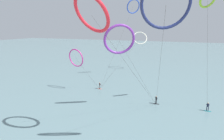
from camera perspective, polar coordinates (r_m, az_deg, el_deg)
The scene contains 11 objects.
sea_water at distance 113.73m, azimuth 16.79°, elevation 4.48°, with size 400.00×200.00×0.08m, color slate.
surfer_charcoal at distance 39.82m, azimuth 13.06°, elevation -8.85°, with size 1.40×0.72×1.70m.
surfer_teal at distance 39.80m, azimuth 26.68°, elevation -9.94°, with size 1.40×0.62×1.70m.
surfer_coral at distance 47.95m, azimuth -3.70°, elevation -4.81°, with size 1.40×0.70×1.70m.
kite_navy at distance 20.53m, azimuth 15.88°, elevation 18.60°, with size 5.70×18.38×20.09m.
kite_magenta at distance 46.36m, azimuth -10.72°, elevation 3.57°, with size 7.14×3.63×10.27m.
kite_cobalt at distance 57.99m, azimuth 6.37°, elevation 18.34°, with size 6.00×16.52×23.05m.
kite_lime at distance 39.14m, azimuth 26.72°, elevation 18.31°, with size 3.73×3.70×21.45m.
kite_crimson at distance 23.74m, azimuth -6.19°, elevation 16.50°, with size 8.79×18.39×19.25m.
kite_violet at distance 33.03m, azimuth 2.20°, elevation 9.09°, with size 8.77×8.18×15.83m.
kite_ivory at distance 69.14m, azimuth 8.38°, elevation 9.45°, with size 6.19×28.42×13.67m.
Camera 1 is at (11.33, -4.80, 15.23)m, focal length 30.58 mm.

